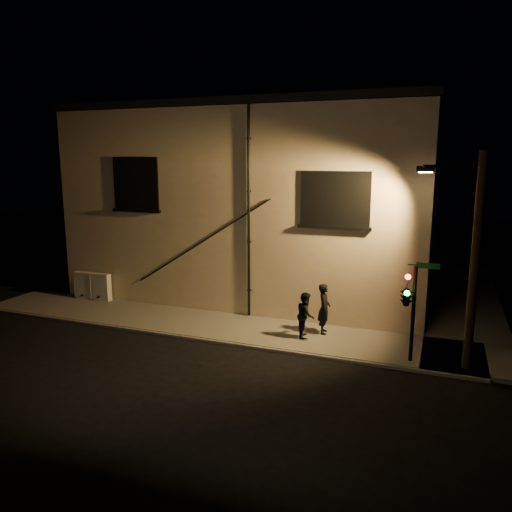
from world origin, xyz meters
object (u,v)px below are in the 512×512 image
at_px(utility_cabinet, 93,286).
at_px(streetlamp_pole, 471,257).
at_px(pedestrian_a, 324,309).
at_px(pedestrian_b, 306,315).
at_px(traffic_signal, 407,296).

relative_size(utility_cabinet, streetlamp_pole, 0.28).
relative_size(pedestrian_a, pedestrian_b, 1.13).
height_order(pedestrian_b, streetlamp_pole, streetlamp_pole).
bearing_deg(pedestrian_b, streetlamp_pole, -112.80).
bearing_deg(traffic_signal, streetlamp_pole, 7.07).
height_order(pedestrian_a, traffic_signal, traffic_signal).
relative_size(pedestrian_b, traffic_signal, 0.52).
bearing_deg(pedestrian_b, traffic_signal, -120.11).
height_order(pedestrian_a, pedestrian_b, pedestrian_a).
xyz_separation_m(pedestrian_a, traffic_signal, (2.98, -1.61, 1.21)).
relative_size(utility_cabinet, pedestrian_b, 1.13).
height_order(utility_cabinet, streetlamp_pole, streetlamp_pole).
distance_m(pedestrian_b, streetlamp_pole, 5.91).
bearing_deg(utility_cabinet, pedestrian_b, -7.16).
distance_m(utility_cabinet, streetlamp_pole, 16.03).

